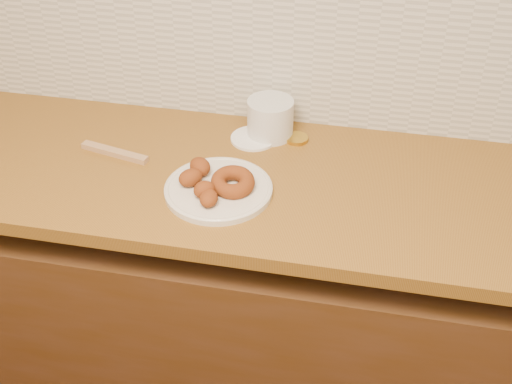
% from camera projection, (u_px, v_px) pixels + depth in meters
% --- Properties ---
extents(base_cabinet, '(3.60, 0.60, 0.77)m').
position_uv_depth(base_cabinet, '(325.00, 320.00, 1.94)').
color(base_cabinet, '#4B2D1C').
rests_on(base_cabinet, floor).
extents(butcher_block, '(2.30, 0.62, 0.04)m').
position_uv_depth(butcher_block, '(100.00, 163.00, 1.75)').
color(butcher_block, brown).
rests_on(butcher_block, base_cabinet).
extents(backsplash, '(3.60, 0.02, 0.60)m').
position_uv_depth(backsplash, '(358.00, 27.00, 1.69)').
color(backsplash, beige).
rests_on(backsplash, wall_back).
extents(donut_plate, '(0.27, 0.27, 0.02)m').
position_uv_depth(donut_plate, '(218.00, 190.00, 1.61)').
color(donut_plate, beige).
rests_on(donut_plate, butcher_block).
extents(ring_donut, '(0.15, 0.15, 0.05)m').
position_uv_depth(ring_donut, '(233.00, 182.00, 1.59)').
color(ring_donut, brown).
rests_on(ring_donut, donut_plate).
extents(fried_dough_chunks, '(0.13, 0.19, 0.05)m').
position_uv_depth(fried_dough_chunks, '(200.00, 181.00, 1.59)').
color(fried_dough_chunks, brown).
rests_on(fried_dough_chunks, donut_plate).
extents(plastic_tub, '(0.16, 0.16, 0.11)m').
position_uv_depth(plastic_tub, '(270.00, 118.00, 1.79)').
color(plastic_tub, silver).
rests_on(plastic_tub, butcher_block).
extents(tub_lid, '(0.16, 0.16, 0.01)m').
position_uv_depth(tub_lid, '(253.00, 138.00, 1.80)').
color(tub_lid, white).
rests_on(tub_lid, butcher_block).
extents(brass_jar_lid, '(0.08, 0.08, 0.01)m').
position_uv_depth(brass_jar_lid, '(297.00, 139.00, 1.80)').
color(brass_jar_lid, gold).
rests_on(brass_jar_lid, butcher_block).
extents(wooden_utensil, '(0.20, 0.07, 0.02)m').
position_uv_depth(wooden_utensil, '(115.00, 152.00, 1.74)').
color(wooden_utensil, '#AB8155').
rests_on(wooden_utensil, butcher_block).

